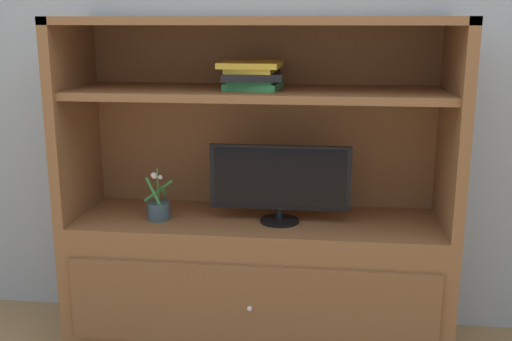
{
  "coord_description": "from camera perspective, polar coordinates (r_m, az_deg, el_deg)",
  "views": [
    {
      "loc": [
        0.32,
        -2.39,
        1.59
      ],
      "look_at": [
        0.0,
        0.35,
        0.91
      ],
      "focal_mm": 42.91,
      "sensor_mm": 36.0,
      "label": 1
    }
  ],
  "objects": [
    {
      "name": "media_console",
      "position": [
        3.02,
        0.13,
        -7.25
      ],
      "size": [
        1.82,
        0.58,
        1.61
      ],
      "color": "brown",
      "rests_on": "ground_plane"
    },
    {
      "name": "magazine_stack",
      "position": [
        2.82,
        -0.36,
        8.92
      ],
      "size": [
        0.3,
        0.34,
        0.13
      ],
      "color": "#338C4C",
      "rests_on": "media_console"
    },
    {
      "name": "painted_rear_wall",
      "position": [
        3.16,
        0.86,
        10.4
      ],
      "size": [
        6.0,
        0.1,
        2.8
      ],
      "primitive_type": "cube",
      "color": "#9EA8B2",
      "rests_on": "ground_plane"
    },
    {
      "name": "tv_monitor",
      "position": [
        2.85,
        2.23,
        -0.98
      ],
      "size": [
        0.66,
        0.19,
        0.37
      ],
      "color": "black",
      "rests_on": "media_console"
    },
    {
      "name": "potted_plant",
      "position": [
        2.97,
        -9.07,
        -3.51
      ],
      "size": [
        0.14,
        0.11,
        0.26
      ],
      "color": "#384C56",
      "rests_on": "media_console"
    }
  ]
}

